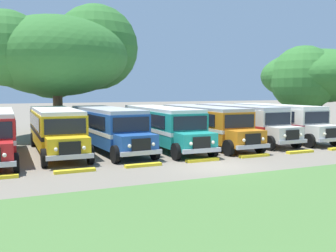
# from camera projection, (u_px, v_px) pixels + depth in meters

# --- Properties ---
(ground_plane) EXTENTS (220.00, 220.00, 0.00)m
(ground_plane) POSITION_uv_depth(u_px,v_px,m) (216.00, 166.00, 20.13)
(ground_plane) COLOR slate
(foreground_grass_strip) EXTENTS (80.00, 10.79, 0.01)m
(foreground_grass_strip) POSITION_uv_depth(u_px,v_px,m) (329.00, 205.00, 13.26)
(foreground_grass_strip) COLOR #4C7538
(foreground_grass_strip) RESTS_ON ground_plane
(parked_bus_slot_1) EXTENTS (2.81, 10.86, 2.82)m
(parked_bus_slot_1) POSITION_uv_depth(u_px,v_px,m) (56.00, 128.00, 24.53)
(parked_bus_slot_1) COLOR yellow
(parked_bus_slot_1) RESTS_ON ground_plane
(parked_bus_slot_2) EXTENTS (3.20, 10.91, 2.82)m
(parked_bus_slot_2) POSITION_uv_depth(u_px,v_px,m) (108.00, 126.00, 25.63)
(parked_bus_slot_2) COLOR #23519E
(parked_bus_slot_2) RESTS_ON ground_plane
(parked_bus_slot_3) EXTENTS (2.77, 10.85, 2.82)m
(parked_bus_slot_3) POSITION_uv_depth(u_px,v_px,m) (163.00, 125.00, 26.60)
(parked_bus_slot_3) COLOR teal
(parked_bus_slot_3) RESTS_ON ground_plane
(parked_bus_slot_4) EXTENTS (2.78, 10.85, 2.82)m
(parked_bus_slot_4) POSITION_uv_depth(u_px,v_px,m) (205.00, 123.00, 28.06)
(parked_bus_slot_4) COLOR orange
(parked_bus_slot_4) RESTS_ON ground_plane
(parked_bus_slot_5) EXTENTS (3.01, 10.88, 2.82)m
(parked_bus_slot_5) POSITION_uv_depth(u_px,v_px,m) (240.00, 121.00, 30.18)
(parked_bus_slot_5) COLOR silver
(parked_bus_slot_5) RESTS_ON ground_plane
(parked_bus_slot_6) EXTENTS (2.85, 10.86, 2.82)m
(parked_bus_slot_6) POSITION_uv_depth(u_px,v_px,m) (278.00, 120.00, 31.37)
(parked_bus_slot_6) COLOR silver
(parked_bus_slot_6) RESTS_ON ground_plane
(curb_wheelstop_1) EXTENTS (2.00, 0.36, 0.15)m
(curb_wheelstop_1) POSITION_uv_depth(u_px,v_px,m) (75.00, 171.00, 18.59)
(curb_wheelstop_1) COLOR yellow
(curb_wheelstop_1) RESTS_ON ground_plane
(curb_wheelstop_2) EXTENTS (2.00, 0.36, 0.15)m
(curb_wheelstop_2) POSITION_uv_depth(u_px,v_px,m) (143.00, 165.00, 20.03)
(curb_wheelstop_2) COLOR yellow
(curb_wheelstop_2) RESTS_ON ground_plane
(curb_wheelstop_3) EXTENTS (2.00, 0.36, 0.15)m
(curb_wheelstop_3) POSITION_uv_depth(u_px,v_px,m) (203.00, 160.00, 21.47)
(curb_wheelstop_3) COLOR yellow
(curb_wheelstop_3) RESTS_ON ground_plane
(curb_wheelstop_4) EXTENTS (2.00, 0.36, 0.15)m
(curb_wheelstop_4) POSITION_uv_depth(u_px,v_px,m) (254.00, 156.00, 22.92)
(curb_wheelstop_4) COLOR yellow
(curb_wheelstop_4) RESTS_ON ground_plane
(curb_wheelstop_5) EXTENTS (2.00, 0.36, 0.15)m
(curb_wheelstop_5) POSITION_uv_depth(u_px,v_px,m) (300.00, 152.00, 24.36)
(curb_wheelstop_5) COLOR yellow
(curb_wheelstop_5) RESTS_ON ground_plane
(broad_shade_tree) EXTENTS (14.44, 12.22, 11.81)m
(broad_shade_tree) POSITION_uv_depth(u_px,v_px,m) (61.00, 54.00, 33.07)
(broad_shade_tree) COLOR brown
(broad_shade_tree) RESTS_ON ground_plane
(secondary_tree) EXTENTS (11.67, 11.04, 8.29)m
(secondary_tree) POSITION_uv_depth(u_px,v_px,m) (314.00, 77.00, 38.67)
(secondary_tree) COLOR brown
(secondary_tree) RESTS_ON ground_plane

